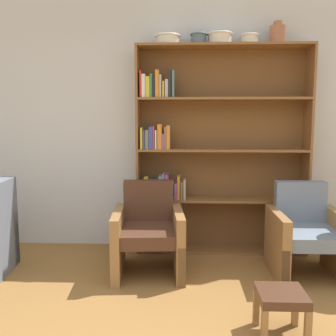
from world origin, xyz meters
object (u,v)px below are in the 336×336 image
bookshelf (207,155)px  bowl_terracotta (220,38)px  bowl_stoneware (168,39)px  bowl_slate (199,38)px  vase_tall (277,34)px  footstool (281,301)px  armchair_leather (148,232)px  bowl_olive (249,39)px  armchair_cushioned (306,234)px

bookshelf → bowl_terracotta: (0.12, -0.02, 1.20)m
bowl_stoneware → bowl_slate: bearing=0.0°
vase_tall → footstool: vase_tall is taller
armchair_leather → bowl_terracotta: bearing=-144.7°
bowl_terracotta → bowl_olive: size_ratio=1.39×
bowl_olive → vase_tall: size_ratio=0.83×
bowl_slate → armchair_leather: bowl_slate is taller
bowl_stoneware → bowl_slate: size_ratio=1.46×
bowl_slate → bowl_terracotta: size_ratio=0.68×
bowl_slate → armchair_cushioned: 2.20m
bowl_terracotta → vase_tall: size_ratio=1.15×
bookshelf → footstool: bookshelf is taller
bowl_stoneware → bowl_olive: bearing=0.0°
bookshelf → bowl_olive: 1.26m
bookshelf → footstool: bearing=-76.5°
bowl_stoneware → armchair_cushioned: bowl_stoneware is taller
bowl_olive → armchair_leather: bearing=-149.4°
bowl_terracotta → armchair_cushioned: 2.12m
bookshelf → bowl_stoneware: (-0.42, -0.02, 1.19)m
bowl_olive → footstool: 2.58m
bowl_stoneware → bowl_terracotta: bearing=0.0°
bookshelf → bowl_slate: (-0.10, -0.02, 1.20)m
vase_tall → armchair_leather: size_ratio=0.27×
armchair_leather → armchair_cushioned: same height
footstool → bowl_terracotta: bearing=99.7°
armchair_leather → vase_tall: bearing=-160.3°
bookshelf → vase_tall: size_ratio=9.66×
vase_tall → footstool: bearing=-100.4°
bookshelf → bowl_stoneware: bearing=-176.8°
bookshelf → bowl_terracotta: 1.21m
armchair_cushioned → footstool: size_ratio=2.69×
armchair_leather → bowl_slate: bearing=-134.0°
bowl_terracotta → bowl_olive: (0.30, 0.00, -0.01)m
bookshelf → bowl_olive: size_ratio=11.66×
armchair_cushioned → bookshelf: bearing=-34.5°
bowl_terracotta → bowl_slate: bearing=180.0°
bowl_slate → bowl_olive: (0.52, 0.00, -0.01)m
bowl_terracotta → bowl_olive: bearing=0.0°
bowl_olive → vase_tall: vase_tall is taller
bookshelf → vase_tall: 1.42m
armchair_leather → footstool: size_ratio=2.69×
bowl_slate → footstool: (0.50, -1.63, -2.01)m
vase_tall → bowl_slate: bearing=180.0°
vase_tall → armchair_cushioned: 2.01m
bowl_slate → armchair_leather: bearing=-129.0°
bowl_slate → footstool: bowl_slate is taller
bowl_slate → footstool: 2.63m
bookshelf → armchair_leather: bookshelf is taller
bowl_olive → footstool: bowl_olive is taller
bowl_stoneware → armchair_cushioned: bearing=-24.2°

